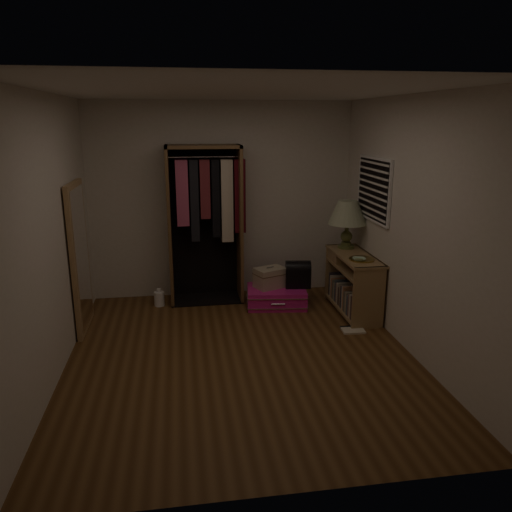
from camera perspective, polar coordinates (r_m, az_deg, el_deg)
The scene contains 13 objects.
ground at distance 5.24m, azimuth -1.68°, elevation -11.35°, with size 4.00×4.00×0.00m, color #533317.
room_walls at distance 4.81m, azimuth -0.99°, elevation 5.12°, with size 3.52×4.02×2.60m.
console_bookshelf at distance 6.38m, azimuth 10.92°, elevation -2.89°, with size 0.42×1.12×0.75m.
open_wardrobe at distance 6.53m, azimuth -5.46°, elevation 5.14°, with size 1.00×0.50×2.05m.
floor_mirror at distance 5.96m, azimuth -19.48°, elevation -0.19°, with size 0.06×0.80×1.70m.
pink_suitcase at distance 6.54m, azimuth 2.35°, elevation -4.67°, with size 0.83×0.65×0.24m.
train_case at distance 6.50m, azimuth 1.61°, elevation -2.47°, with size 0.46×0.39×0.28m.
black_bag at distance 6.52m, azimuth 4.81°, elevation -2.00°, with size 0.35×0.25×0.35m.
table_lamp at distance 6.46m, azimuth 10.41°, elevation 4.79°, with size 0.60×0.60×0.61m.
brass_tray at distance 6.03m, azimuth 12.00°, elevation -0.36°, with size 0.39×0.39×0.02m.
ceramic_bowl at distance 5.97m, azimuth 11.70°, elevation -0.39°, with size 0.15×0.15×0.04m, color #AACCAB.
white_jug at distance 6.65m, azimuth -10.99°, elevation -4.78°, with size 0.16×0.16×0.23m.
floor_book at distance 5.93m, azimuth 10.96°, elevation -8.24°, with size 0.27×0.22×0.02m.
Camera 1 is at (-0.57, -4.65, 2.35)m, focal length 35.00 mm.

